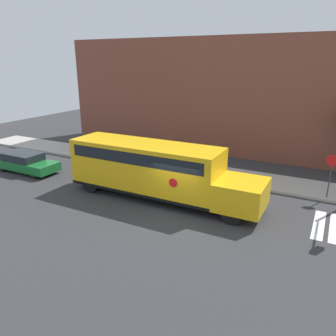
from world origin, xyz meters
The scene contains 6 objects.
ground_plane centered at (0.00, 0.00, 0.00)m, with size 60.00×60.00×0.00m, color #333335.
sidewalk_strip centered at (0.00, 6.50, 0.07)m, with size 44.00×3.00×0.15m.
building_backdrop centered at (0.00, 13.00, 4.58)m, with size 32.00×4.00×9.16m.
school_bus centered at (-1.95, 1.21, 1.75)m, with size 10.99×2.57×3.07m.
parked_car centered at (-12.15, 1.00, 0.66)m, with size 4.73×1.79×1.31m.
stop_sign centered at (6.72, 5.31, 1.68)m, with size 0.63×0.10×2.60m.
Camera 1 is at (6.69, -13.60, 7.41)m, focal length 35.00 mm.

